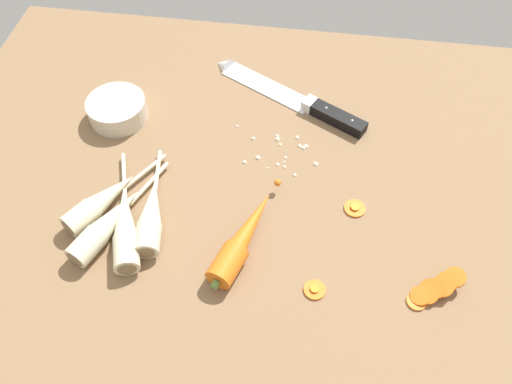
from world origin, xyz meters
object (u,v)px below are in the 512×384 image
carrot_slice_stray_mid (315,289)px  parsnip_front (125,227)px  chefs_knife (284,94)px  parsnip_mid_left (151,215)px  carrot_slice_stack (435,289)px  carrot_slice_stray_near (355,208)px  parsnip_mid_right (102,201)px  prep_bowl (117,109)px  parsnip_back (107,224)px  whole_carrot (243,239)px

carrot_slice_stray_mid → parsnip_front: bearing=169.4°
chefs_knife → parsnip_front: size_ratio=1.39×
parsnip_mid_left → carrot_slice_stack: bearing=-8.1°
parsnip_mid_left → carrot_slice_stray_near: 33.44cm
parsnip_mid_left → carrot_slice_stray_mid: parsnip_mid_left is taller
parsnip_mid_right → carrot_slice_stray_near: (41.28, 5.80, -1.62)cm
parsnip_mid_left → prep_bowl: same height
parsnip_back → parsnip_mid_left: bearing=23.1°
carrot_slice_stray_near → prep_bowl: 47.60cm
carrot_slice_stack → carrot_slice_stray_mid: size_ratio=2.57×
carrot_slice_stack → chefs_knife: bearing=124.3°
parsnip_mid_right → carrot_slice_stray_mid: size_ratio=5.79×
carrot_slice_stray_mid → chefs_knife: bearing=102.5°
carrot_slice_stray_near → parsnip_mid_left: bearing=-167.5°
chefs_knife → parsnip_mid_right: size_ratio=1.69×
whole_carrot → carrot_slice_stack: whole_carrot is taller
parsnip_mid_right → parsnip_back: same height
carrot_slice_stack → carrot_slice_stray_near: carrot_slice_stack is taller
whole_carrot → parsnip_mid_left: (-15.38, 2.32, -0.12)cm
carrot_slice_stray_mid → carrot_slice_stack: bearing=6.9°
carrot_slice_stray_near → whole_carrot: bearing=-150.9°
chefs_knife → parsnip_front: 41.27cm
parsnip_front → prep_bowl: 26.63cm
whole_carrot → carrot_slice_stray_mid: 13.33cm
parsnip_mid_left → carrot_slice_stray_mid: size_ratio=6.58×
carrot_slice_stray_mid → prep_bowl: prep_bowl is taller
parsnip_mid_right → carrot_slice_stray_near: bearing=8.0°
carrot_slice_stray_near → prep_bowl: (-45.12, 15.07, 1.79)cm
chefs_knife → prep_bowl: prep_bowl is taller
chefs_knife → whole_carrot: whole_carrot is taller
whole_carrot → carrot_slice_stack: (29.18, -4.02, -0.88)cm
parsnip_back → carrot_slice_stray_mid: bearing=-9.7°
parsnip_front → parsnip_mid_left: bearing=38.4°
whole_carrot → prep_bowl: size_ratio=1.94×
carrot_slice_stray_near → chefs_knife: bearing=120.0°
chefs_knife → parsnip_mid_left: bearing=-118.9°
chefs_knife → carrot_slice_stack: 47.10cm
parsnip_mid_right → carrot_slice_stray_mid: (35.77, -9.90, -1.62)cm
chefs_knife → parsnip_front: (-21.42, -35.25, 1.33)cm
carrot_slice_stack → prep_bowl: (-57.08, 28.66, 0.93)cm
whole_carrot → parsnip_mid_right: 24.35cm
whole_carrot → carrot_slice_stack: 29.47cm
chefs_knife → whole_carrot: size_ratio=1.51×
parsnip_mid_right → chefs_knife: bearing=49.4°
parsnip_mid_right → prep_bowl: (-3.84, 20.87, 0.17)cm
carrot_slice_stack → parsnip_back: bearing=175.9°
carrot_slice_stack → parsnip_mid_left: bearing=171.9°
parsnip_front → parsnip_mid_left: same height
parsnip_front → carrot_slice_stack: bearing=-4.3°
parsnip_front → parsnip_mid_right: 6.70cm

